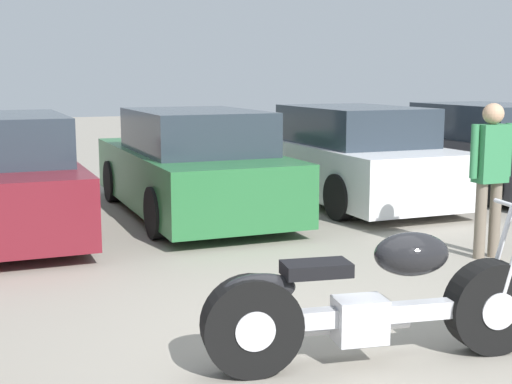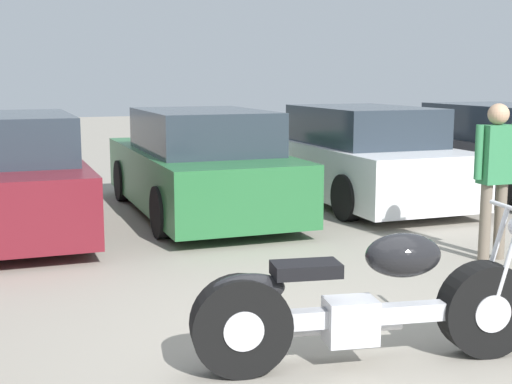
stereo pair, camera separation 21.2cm
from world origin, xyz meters
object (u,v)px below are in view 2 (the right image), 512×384
object	(u,v)px
parked_car_maroon	(6,177)
parked_car_white	(356,158)
parked_car_dark_grey	(492,152)
person_standing	(496,168)
motorcycle	(365,304)
parked_car_green	(199,166)

from	to	relation	value
parked_car_maroon	parked_car_white	size ratio (longest dim) A/B	1.00
parked_car_white	parked_car_dark_grey	bearing A→B (deg)	0.14
person_standing	parked_car_white	bearing A→B (deg)	84.73
parked_car_maroon	parked_car_dark_grey	distance (m)	7.65
motorcycle	parked_car_white	world-z (taller)	parked_car_white
parked_car_white	parked_car_green	bearing A→B (deg)	-176.28
person_standing	parked_car_green	bearing A→B (deg)	122.25
motorcycle	parked_car_maroon	size ratio (longest dim) A/B	0.53
parked_car_dark_grey	parked_car_green	bearing A→B (deg)	-178.07
motorcycle	parked_car_white	distance (m)	6.39
motorcycle	parked_car_green	size ratio (longest dim) A/B	0.53
parked_car_dark_grey	person_standing	distance (m)	4.68
parked_car_white	person_standing	bearing A→B (deg)	-95.27
parked_car_maroon	person_standing	size ratio (longest dim) A/B	2.72
parked_car_maroon	parked_car_white	xyz separation A→B (m)	(5.10, 0.34, 0.00)
parked_car_green	parked_car_dark_grey	xyz separation A→B (m)	(5.10, 0.17, 0.00)
parked_car_green	parked_car_dark_grey	size ratio (longest dim) A/B	1.00
motorcycle	person_standing	xyz separation A→B (m)	(2.61, 2.00, 0.55)
motorcycle	parked_car_maroon	bearing A→B (deg)	111.94
parked_car_white	person_standing	size ratio (longest dim) A/B	2.72
parked_car_green	parked_car_white	size ratio (longest dim) A/B	1.00
parked_car_white	person_standing	world-z (taller)	person_standing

